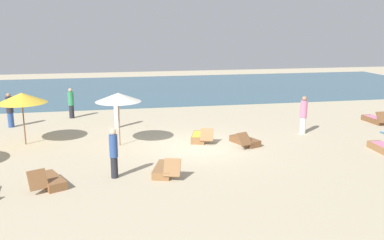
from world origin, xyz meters
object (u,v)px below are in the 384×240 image
lounger_2 (50,181)px  person_4 (117,111)px  lounger_3 (245,141)px  lounger_5 (384,148)px  umbrella_1 (118,97)px  lounger_0 (165,169)px  umbrella_2 (22,98)px  lounger_1 (375,119)px  lounger_4 (200,137)px  person_2 (10,110)px  person_3 (303,115)px  person_1 (71,103)px  person_5 (114,153)px

lounger_2 → person_4: (2.37, 7.67, 0.68)m
lounger_3 → lounger_5: size_ratio=1.05×
umbrella_1 → lounger_0: 4.69m
umbrella_2 → lounger_2: 5.90m
lounger_1 → lounger_4: bearing=-170.5°
umbrella_1 → lounger_0: (1.46, -3.99, -1.97)m
umbrella_2 → lounger_3: size_ratio=1.28×
person_2 → person_3: size_ratio=0.97×
lounger_2 → person_3: bearing=22.8°
lounger_4 → lounger_5: lounger_4 is taller
person_1 → umbrella_2: bearing=-107.0°
person_1 → person_4: bearing=-48.6°
lounger_3 → person_2: person_2 is taller
lounger_0 → lounger_2: lounger_2 is taller
lounger_1 → person_4: size_ratio=1.01×
lounger_2 → person_2: person_2 is taller
umbrella_1 → person_5: 4.21m
person_5 → person_1: bearing=102.4°
lounger_5 → person_1: (-13.31, 9.24, 0.68)m
person_1 → person_4: (2.48, -2.81, -0.00)m
umbrella_1 → person_2: size_ratio=1.31×
person_1 → person_3: person_3 is taller
umbrella_1 → person_1: bearing=112.4°
lounger_2 → person_2: 9.37m
lounger_3 → person_2: size_ratio=1.01×
lounger_3 → lounger_5: (5.36, -2.20, 0.01)m
lounger_1 → lounger_3: 8.66m
umbrella_2 → person_4: umbrella_2 is taller
person_4 → lounger_1: bearing=-6.4°
person_4 → umbrella_1: bearing=-89.3°
lounger_1 → person_3: person_3 is taller
person_1 → lounger_4: bearing=-44.6°
umbrella_2 → lounger_1: 17.89m
person_1 → lounger_0: bearing=-68.5°
person_1 → person_4: size_ratio=1.02×
lounger_1 → lounger_2: (-16.08, -6.12, -0.01)m
person_3 → person_4: bearing=161.5°
person_3 → umbrella_1: bearing=-177.8°
person_2 → person_5: person_2 is taller
lounger_0 → lounger_3: (3.98, 3.06, -0.00)m
umbrella_1 → person_1: size_ratio=1.37×
person_1 → person_5: size_ratio=0.98×
person_1 → person_4: 3.75m
lounger_2 → person_3: size_ratio=0.94×
lounger_4 → person_3: person_3 is taller
umbrella_1 → lounger_2: 5.36m
lounger_0 → lounger_3: bearing=37.6°
umbrella_1 → lounger_1: bearing=7.3°
lounger_3 → lounger_4: lounger_4 is taller
lounger_1 → lounger_5: lounger_1 is taller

